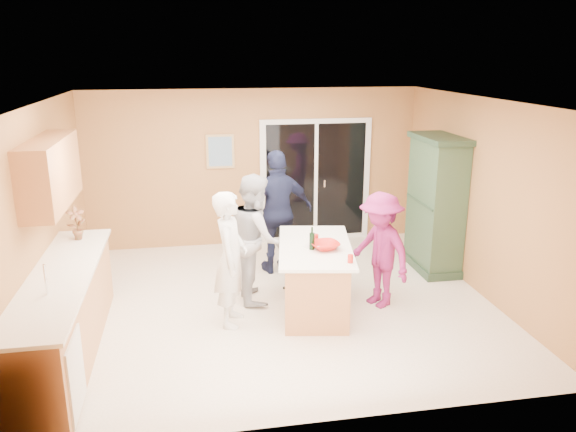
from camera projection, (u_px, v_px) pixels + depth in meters
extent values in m
plane|color=white|center=(278.00, 303.00, 7.35)|extent=(5.50, 5.50, 0.00)
cube|color=white|center=(277.00, 101.00, 6.62)|extent=(5.50, 5.00, 0.10)
cube|color=tan|center=(254.00, 168.00, 9.34)|extent=(5.50, 0.10, 2.60)
cube|color=tan|center=(325.00, 287.00, 4.62)|extent=(5.50, 0.10, 2.60)
cube|color=tan|center=(44.00, 218.00, 6.52)|extent=(0.10, 5.00, 2.60)
cube|color=tan|center=(482.00, 198.00, 7.45)|extent=(0.10, 5.00, 2.60)
cube|color=#BE7E4A|center=(64.00, 317.00, 5.96)|extent=(0.60, 3.00, 0.90)
cube|color=silver|center=(40.00, 378.00, 4.93)|extent=(0.62, 0.60, 0.72)
cube|color=white|center=(60.00, 276.00, 5.83)|extent=(0.65, 3.05, 0.04)
cylinder|color=silver|center=(46.00, 279.00, 5.31)|extent=(0.02, 0.02, 0.30)
cube|color=#BE7E4A|center=(50.00, 173.00, 6.20)|extent=(0.35, 1.60, 0.75)
cube|color=white|center=(315.00, 181.00, 9.56)|extent=(1.90, 0.05, 2.10)
cube|color=black|center=(316.00, 181.00, 9.55)|extent=(1.70, 0.03, 1.94)
cube|color=white|center=(316.00, 181.00, 9.54)|extent=(0.06, 0.04, 1.94)
cube|color=silver|center=(324.00, 184.00, 9.57)|extent=(0.02, 0.03, 0.12)
cube|color=tan|center=(220.00, 151.00, 9.15)|extent=(0.46, 0.03, 0.56)
cube|color=teal|center=(220.00, 151.00, 9.14)|extent=(0.38, 0.02, 0.48)
cube|color=#BE7E4A|center=(315.00, 279.00, 7.06)|extent=(0.98, 1.55, 0.82)
cube|color=white|center=(315.00, 247.00, 6.94)|extent=(1.15, 1.76, 0.04)
cube|color=black|center=(314.00, 305.00, 7.17)|extent=(0.90, 1.47, 0.09)
cube|color=#243A27|center=(431.00, 264.00, 8.52)|extent=(0.56, 1.06, 0.12)
cube|color=#375035|center=(436.00, 205.00, 8.26)|extent=(0.50, 1.00, 1.88)
cube|color=#243A27|center=(441.00, 138.00, 7.98)|extent=(0.58, 1.10, 0.08)
imported|color=silver|center=(231.00, 259.00, 6.59)|extent=(0.51, 0.67, 1.64)
imported|color=#ADAEB0|center=(256.00, 238.00, 7.28)|extent=(0.67, 0.84, 1.68)
imported|color=#1C233E|center=(278.00, 212.00, 8.19)|extent=(1.14, 0.69, 1.82)
imported|color=#831C5B|center=(380.00, 250.00, 7.11)|extent=(0.91, 1.11, 1.49)
imported|color=red|center=(325.00, 246.00, 6.81)|extent=(0.40, 0.40, 0.08)
imported|color=red|center=(76.00, 223.00, 6.84)|extent=(0.26, 0.23, 0.42)
cylinder|color=red|center=(315.00, 239.00, 6.99)|extent=(0.11, 0.11, 0.12)
cylinder|color=red|center=(350.00, 259.00, 6.36)|extent=(0.07, 0.07, 0.09)
cylinder|color=black|center=(312.00, 241.00, 6.78)|extent=(0.06, 0.06, 0.21)
cylinder|color=black|center=(312.00, 230.00, 6.74)|extent=(0.02, 0.02, 0.08)
cylinder|color=silver|center=(311.00, 246.00, 6.90)|extent=(0.24, 0.24, 0.01)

